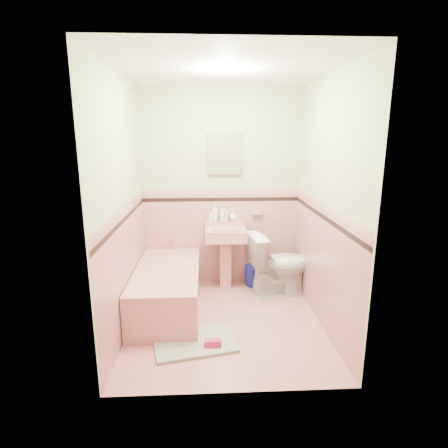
{
  "coord_description": "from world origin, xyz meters",
  "views": [
    {
      "loc": [
        -0.19,
        -3.48,
        1.91
      ],
      "look_at": [
        0.0,
        0.25,
        1.0
      ],
      "focal_mm": 29.09,
      "sensor_mm": 36.0,
      "label": 1
    }
  ],
  "objects_px": {
    "bathtub": "(168,290)",
    "soap_bottle_right": "(233,216)",
    "sink": "(226,259)",
    "shoe": "(213,343)",
    "medicine_cabinet": "(225,153)",
    "bucket": "(254,276)",
    "soap_bottle_left": "(215,212)",
    "soap_bottle_mid": "(224,213)",
    "toilet": "(279,264)"
  },
  "relations": [
    {
      "from": "soap_bottle_mid",
      "to": "soap_bottle_right",
      "type": "height_order",
      "value": "soap_bottle_mid"
    },
    {
      "from": "soap_bottle_left",
      "to": "soap_bottle_mid",
      "type": "xyz_separation_m",
      "value": [
        0.12,
        0.0,
        -0.01
      ]
    },
    {
      "from": "toilet",
      "to": "soap_bottle_mid",
      "type": "bearing_deg",
      "value": 48.28
    },
    {
      "from": "bathtub",
      "to": "shoe",
      "type": "height_order",
      "value": "bathtub"
    },
    {
      "from": "shoe",
      "to": "bathtub",
      "type": "bearing_deg",
      "value": 118.83
    },
    {
      "from": "soap_bottle_left",
      "to": "soap_bottle_right",
      "type": "relative_size",
      "value": 1.71
    },
    {
      "from": "sink",
      "to": "soap_bottle_right",
      "type": "relative_size",
      "value": 6.01
    },
    {
      "from": "bathtub",
      "to": "soap_bottle_right",
      "type": "height_order",
      "value": "soap_bottle_right"
    },
    {
      "from": "soap_bottle_right",
      "to": "shoe",
      "type": "distance_m",
      "value": 1.79
    },
    {
      "from": "soap_bottle_left",
      "to": "soap_bottle_right",
      "type": "distance_m",
      "value": 0.24
    },
    {
      "from": "soap_bottle_left",
      "to": "toilet",
      "type": "distance_m",
      "value": 1.03
    },
    {
      "from": "sink",
      "to": "soap_bottle_right",
      "type": "bearing_deg",
      "value": 59.39
    },
    {
      "from": "soap_bottle_right",
      "to": "sink",
      "type": "bearing_deg",
      "value": -120.61
    },
    {
      "from": "sink",
      "to": "soap_bottle_left",
      "type": "relative_size",
      "value": 3.51
    },
    {
      "from": "soap_bottle_mid",
      "to": "soap_bottle_left",
      "type": "bearing_deg",
      "value": 180.0
    },
    {
      "from": "shoe",
      "to": "soap_bottle_mid",
      "type": "bearing_deg",
      "value": 81.89
    },
    {
      "from": "bathtub",
      "to": "soap_bottle_right",
      "type": "relative_size",
      "value": 11.34
    },
    {
      "from": "medicine_cabinet",
      "to": "soap_bottle_mid",
      "type": "bearing_deg",
      "value": -112.24
    },
    {
      "from": "bathtub",
      "to": "shoe",
      "type": "xyz_separation_m",
      "value": [
        0.49,
        -0.84,
        -0.16
      ]
    },
    {
      "from": "sink",
      "to": "shoe",
      "type": "height_order",
      "value": "sink"
    },
    {
      "from": "bathtub",
      "to": "soap_bottle_right",
      "type": "bearing_deg",
      "value": 42.07
    },
    {
      "from": "sink",
      "to": "medicine_cabinet",
      "type": "bearing_deg",
      "value": 90.0
    },
    {
      "from": "bathtub",
      "to": "sink",
      "type": "distance_m",
      "value": 0.88
    },
    {
      "from": "soap_bottle_mid",
      "to": "bucket",
      "type": "relative_size",
      "value": 0.76
    },
    {
      "from": "bucket",
      "to": "toilet",
      "type": "bearing_deg",
      "value": -46.01
    },
    {
      "from": "soap_bottle_left",
      "to": "bucket",
      "type": "relative_size",
      "value": 0.86
    },
    {
      "from": "bathtub",
      "to": "medicine_cabinet",
      "type": "relative_size",
      "value": 3.0
    },
    {
      "from": "bathtub",
      "to": "toilet",
      "type": "height_order",
      "value": "toilet"
    },
    {
      "from": "bathtub",
      "to": "soap_bottle_mid",
      "type": "relative_size",
      "value": 7.45
    },
    {
      "from": "medicine_cabinet",
      "to": "sink",
      "type": "bearing_deg",
      "value": -90.0
    },
    {
      "from": "bathtub",
      "to": "sink",
      "type": "height_order",
      "value": "sink"
    },
    {
      "from": "bucket",
      "to": "bathtub",
      "type": "bearing_deg",
      "value": -150.02
    },
    {
      "from": "soap_bottle_mid",
      "to": "shoe",
      "type": "xyz_separation_m",
      "value": [
        -0.18,
        -1.55,
        -0.89
      ]
    },
    {
      "from": "medicine_cabinet",
      "to": "toilet",
      "type": "relative_size",
      "value": 0.63
    },
    {
      "from": "medicine_cabinet",
      "to": "shoe",
      "type": "bearing_deg",
      "value": -96.94
    },
    {
      "from": "sink",
      "to": "soap_bottle_mid",
      "type": "bearing_deg",
      "value": 93.9
    },
    {
      "from": "soap_bottle_mid",
      "to": "toilet",
      "type": "xyz_separation_m",
      "value": [
        0.66,
        -0.38,
        -0.56
      ]
    },
    {
      "from": "sink",
      "to": "toilet",
      "type": "relative_size",
      "value": 1.01
    },
    {
      "from": "bathtub",
      "to": "medicine_cabinet",
      "type": "bearing_deg",
      "value": 47.42
    },
    {
      "from": "bathtub",
      "to": "toilet",
      "type": "bearing_deg",
      "value": 14.15
    },
    {
      "from": "sink",
      "to": "bathtub",
      "type": "bearing_deg",
      "value": -142.07
    },
    {
      "from": "soap_bottle_left",
      "to": "soap_bottle_mid",
      "type": "distance_m",
      "value": 0.12
    },
    {
      "from": "soap_bottle_right",
      "to": "shoe",
      "type": "bearing_deg",
      "value": -100.92
    },
    {
      "from": "bucket",
      "to": "shoe",
      "type": "relative_size",
      "value": 1.71
    },
    {
      "from": "toilet",
      "to": "shoe",
      "type": "bearing_deg",
      "value": 132.5
    },
    {
      "from": "medicine_cabinet",
      "to": "bucket",
      "type": "distance_m",
      "value": 1.62
    },
    {
      "from": "soap_bottle_left",
      "to": "shoe",
      "type": "bearing_deg",
      "value": -92.33
    },
    {
      "from": "medicine_cabinet",
      "to": "soap_bottle_left",
      "type": "xyz_separation_m",
      "value": [
        -0.13,
        -0.03,
        -0.74
      ]
    },
    {
      "from": "bathtub",
      "to": "bucket",
      "type": "xyz_separation_m",
      "value": [
        1.06,
        0.61,
        -0.09
      ]
    },
    {
      "from": "soap_bottle_mid",
      "to": "bucket",
      "type": "xyz_separation_m",
      "value": [
        0.39,
        -0.1,
        -0.82
      ]
    }
  ]
}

